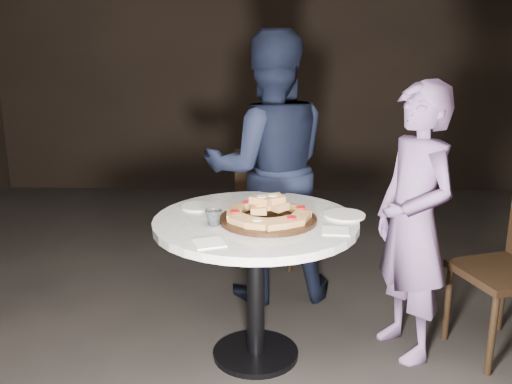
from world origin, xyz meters
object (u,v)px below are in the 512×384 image
diner_navy (269,169)px  water_glass (214,218)px  focaccia_pile (268,211)px  diner_teal (414,223)px  table (256,246)px  chair_far (267,199)px  serving_board (268,219)px

diner_navy → water_glass: bearing=64.8°
focaccia_pile → diner_teal: diner_teal is taller
table → chair_far: 1.29m
table → focaccia_pile: 0.22m
diner_navy → diner_teal: diner_navy is taller
table → chair_far: (0.05, 1.28, -0.12)m
table → water_glass: size_ratio=14.28×
focaccia_pile → diner_navy: diner_navy is taller
water_glass → diner_navy: bearing=73.1°
focaccia_pile → chair_far: 1.35m
water_glass → diner_navy: (0.27, 0.90, 0.04)m
water_glass → diner_teal: size_ratio=0.06×
focaccia_pile → diner_navy: size_ratio=0.25×
serving_board → table: bearing=149.4°
focaccia_pile → diner_teal: bearing=8.9°
serving_board → chair_far: 1.35m
water_glass → diner_teal: (1.04, 0.19, -0.09)m
focaccia_pile → diner_teal: (0.77, 0.12, -0.10)m
table → focaccia_pile: size_ratio=2.75×
serving_board → chair_far: (-0.01, 1.32, -0.28)m
serving_board → diner_navy: diner_navy is taller
chair_far → diner_navy: (0.01, -0.49, 0.34)m
table → serving_board: size_ratio=2.45×
focaccia_pile → diner_navy: bearing=89.7°
table → diner_navy: 0.83m
serving_board → chair_far: bearing=90.5°
serving_board → focaccia_pile: size_ratio=1.12×
chair_far → serving_board: bearing=97.7°
water_glass → chair_far: 1.44m
serving_board → diner_navy: bearing=89.9°
serving_board → focaccia_pile: focaccia_pile is taller
chair_far → diner_teal: (0.78, -1.19, 0.22)m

